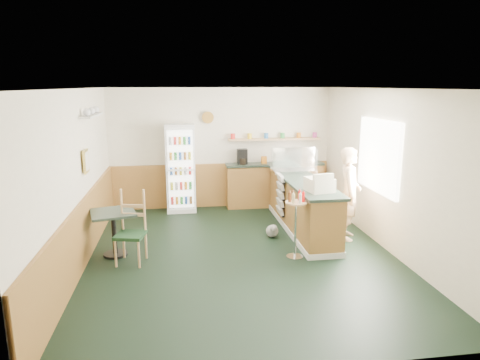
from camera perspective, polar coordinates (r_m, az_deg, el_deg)
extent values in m
plane|color=black|center=(7.20, 0.07, -9.92)|extent=(6.00, 6.00, 0.00)
cube|color=beige|center=(9.74, -2.51, 4.27)|extent=(5.00, 0.02, 2.70)
cube|color=beige|center=(6.90, -21.01, -0.01)|extent=(0.02, 6.00, 2.70)
cube|color=beige|center=(7.58, 19.21, 1.18)|extent=(0.02, 6.00, 2.70)
cube|color=white|center=(6.65, 0.08, 12.19)|extent=(5.00, 6.00, 0.02)
cube|color=#AD7537|center=(9.86, -2.44, -0.65)|extent=(4.98, 0.05, 1.00)
cube|color=#AD7537|center=(7.12, -20.15, -6.69)|extent=(0.05, 5.98, 1.00)
cube|color=white|center=(7.78, 17.99, 3.06)|extent=(0.06, 1.45, 1.25)
cube|color=gold|center=(7.33, -19.85, 2.37)|extent=(0.03, 0.32, 0.38)
cube|color=silver|center=(7.73, -19.15, 8.15)|extent=(0.18, 1.20, 0.03)
cylinder|color=#A27028|center=(9.57, -4.32, 8.32)|extent=(0.26, 0.04, 0.26)
cube|color=#AD7537|center=(8.32, 8.23, -3.46)|extent=(0.60, 2.95, 0.95)
cube|color=silver|center=(8.44, 8.14, -6.24)|extent=(0.64, 2.97, 0.10)
cube|color=#29382D|center=(8.19, 8.35, -0.03)|extent=(0.68, 3.01, 0.05)
cube|color=#AD7537|center=(9.90, 4.59, -0.79)|extent=(2.20, 0.38, 0.95)
cube|color=#29382D|center=(9.79, 4.64, 2.12)|extent=(2.24, 0.42, 0.05)
cube|color=tan|center=(9.78, 4.59, 5.46)|extent=(2.10, 0.22, 0.04)
cube|color=black|center=(9.62, 0.30, 3.15)|extent=(0.22, 0.18, 0.34)
cylinder|color=#B2664C|center=(9.61, -0.96, 5.85)|extent=(0.10, 0.10, 0.12)
cylinder|color=#B2664C|center=(9.66, 1.29, 5.89)|extent=(0.10, 0.10, 0.12)
cylinder|color=#B2664C|center=(9.73, 3.51, 5.92)|extent=(0.10, 0.10, 0.12)
cylinder|color=#B2664C|center=(9.82, 5.69, 5.93)|extent=(0.10, 0.10, 0.12)
cylinder|color=#B2664C|center=(9.91, 7.83, 5.94)|extent=(0.10, 0.10, 0.12)
cylinder|color=#B2664C|center=(10.03, 9.93, 5.95)|extent=(0.10, 0.10, 0.12)
cube|color=white|center=(9.53, -7.94, 1.62)|extent=(0.63, 0.45, 1.93)
cube|color=white|center=(9.30, -7.93, 1.41)|extent=(0.53, 0.02, 1.70)
cube|color=silver|center=(9.23, -7.92, 1.33)|extent=(0.57, 0.02, 1.76)
cube|color=silver|center=(8.80, 7.14, 1.25)|extent=(0.88, 0.46, 0.06)
cube|color=silver|center=(8.76, 7.18, 2.84)|extent=(0.86, 0.44, 0.44)
cube|color=beige|center=(7.27, 10.53, -0.60)|extent=(0.46, 0.48, 0.23)
imported|color=tan|center=(7.93, 14.35, -1.79)|extent=(0.58, 0.67, 1.68)
cylinder|color=silver|center=(7.15, 7.31, -10.09)|extent=(0.27, 0.27, 0.02)
cylinder|color=silver|center=(6.99, 7.41, -6.62)|extent=(0.04, 0.04, 0.92)
cylinder|color=tan|center=(6.86, 7.52, -3.01)|extent=(0.35, 0.35, 0.02)
cylinder|color=red|center=(6.84, 8.44, -2.29)|extent=(0.05, 0.05, 0.16)
cylinder|color=red|center=(6.92, 7.95, -2.09)|extent=(0.05, 0.05, 0.16)
cylinder|color=red|center=(6.92, 7.06, -2.07)|extent=(0.05, 0.05, 0.16)
cylinder|color=red|center=(6.83, 6.64, -2.26)|extent=(0.05, 0.05, 0.16)
cylinder|color=red|center=(6.74, 7.12, -2.47)|extent=(0.05, 0.05, 0.16)
cylinder|color=red|center=(6.75, 8.03, -2.49)|extent=(0.05, 0.05, 0.16)
cube|color=black|center=(8.56, 5.46, -4.50)|extent=(0.05, 0.41, 0.03)
cube|color=beige|center=(8.53, 5.34, -4.06)|extent=(0.09, 0.37, 0.14)
cube|color=black|center=(8.51, 5.48, -3.43)|extent=(0.05, 0.41, 0.03)
cube|color=beige|center=(8.49, 5.36, -2.98)|extent=(0.09, 0.37, 0.14)
cube|color=black|center=(8.47, 5.51, -2.35)|extent=(0.05, 0.41, 0.03)
cube|color=beige|center=(8.44, 5.38, -1.90)|extent=(0.09, 0.37, 0.14)
cube|color=black|center=(8.43, 5.53, -1.26)|extent=(0.05, 0.41, 0.03)
cube|color=beige|center=(8.41, 5.41, -0.80)|extent=(0.09, 0.37, 0.14)
cube|color=black|center=(8.39, 5.55, -0.16)|extent=(0.05, 0.41, 0.03)
cube|color=beige|center=(8.37, 5.43, 0.31)|extent=(0.09, 0.37, 0.14)
cylinder|color=black|center=(7.46, -16.25, -9.46)|extent=(0.39, 0.39, 0.04)
cylinder|color=black|center=(7.34, -16.42, -6.92)|extent=(0.08, 0.08, 0.68)
cube|color=#29382D|center=(7.23, -16.60, -4.22)|extent=(0.83, 0.83, 0.04)
cube|color=black|center=(6.95, -14.42, -7.14)|extent=(0.51, 0.51, 0.05)
cylinder|color=tan|center=(6.88, -16.01, -9.51)|extent=(0.04, 0.04, 0.45)
cylinder|color=tan|center=(6.84, -12.92, -9.47)|extent=(0.04, 0.04, 0.45)
cylinder|color=tan|center=(7.22, -15.63, -8.43)|extent=(0.04, 0.04, 0.45)
cylinder|color=tan|center=(7.18, -12.70, -8.38)|extent=(0.04, 0.04, 0.45)
cube|color=tan|center=(7.02, -14.41, -3.94)|extent=(0.39, 0.13, 0.69)
sphere|color=#9A9994|center=(7.97, 4.31, -6.81)|extent=(0.23, 0.23, 0.23)
sphere|color=#9A9994|center=(7.83, 4.51, -6.44)|extent=(0.14, 0.14, 0.14)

